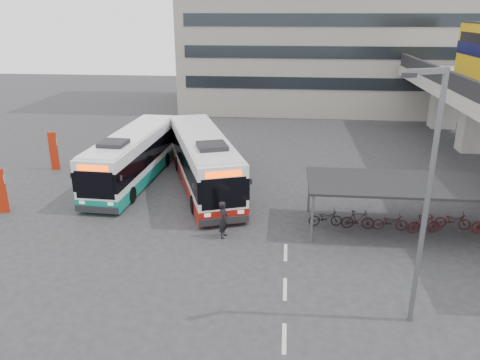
# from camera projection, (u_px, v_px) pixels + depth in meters

# --- Properties ---
(ground) EXTENTS (120.00, 120.00, 0.00)m
(ground) POSITION_uv_depth(u_px,v_px,m) (231.00, 250.00, 21.67)
(ground) COLOR #28282B
(ground) RESTS_ON ground
(bike_shelter) EXTENTS (10.00, 4.00, 2.54)m
(bike_shelter) POSITION_uv_depth(u_px,v_px,m) (407.00, 203.00, 23.20)
(bike_shelter) COLOR #595B60
(bike_shelter) RESTS_ON ground
(road_markings) EXTENTS (0.15, 7.60, 0.01)m
(road_markings) POSITION_uv_depth(u_px,v_px,m) (285.00, 289.00, 18.63)
(road_markings) COLOR beige
(road_markings) RESTS_ON ground
(bus_main) EXTENTS (6.58, 12.45, 3.63)m
(bus_main) POSITION_uv_depth(u_px,v_px,m) (204.00, 161.00, 28.87)
(bus_main) COLOR white
(bus_main) RESTS_ON ground
(bus_teal) EXTENTS (3.02, 11.61, 3.40)m
(bus_teal) POSITION_uv_depth(u_px,v_px,m) (133.00, 157.00, 30.04)
(bus_teal) COLOR white
(bus_teal) RESTS_ON ground
(pedestrian) EXTENTS (0.57, 0.75, 1.87)m
(pedestrian) POSITION_uv_depth(u_px,v_px,m) (224.00, 220.00, 22.60)
(pedestrian) COLOR black
(pedestrian) RESTS_ON ground
(lamp_post) EXTENTS (1.48, 0.76, 8.91)m
(lamp_post) POSITION_uv_depth(u_px,v_px,m) (426.00, 189.00, 14.99)
(lamp_post) COLOR #595B60
(lamp_post) RESTS_ON ground
(sign_totem_mid) EXTENTS (0.55, 0.26, 2.54)m
(sign_totem_mid) POSITION_uv_depth(u_px,v_px,m) (1.00, 190.00, 25.27)
(sign_totem_mid) COLOR #A2200A
(sign_totem_mid) RESTS_ON ground
(sign_totem_north) EXTENTS (0.58, 0.28, 2.68)m
(sign_totem_north) POSITION_uv_depth(u_px,v_px,m) (54.00, 150.00, 32.15)
(sign_totem_north) COLOR #A2200A
(sign_totem_north) RESTS_ON ground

